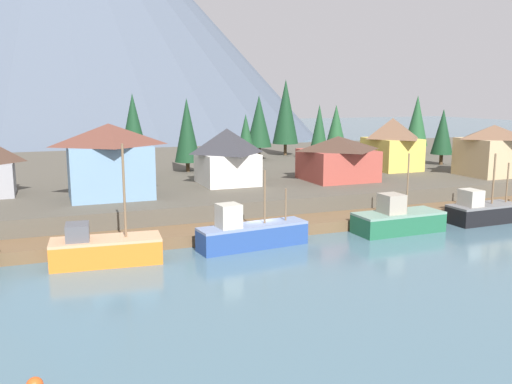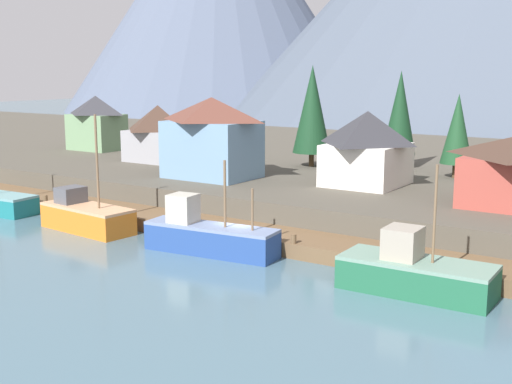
{
  "view_description": "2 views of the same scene",
  "coord_description": "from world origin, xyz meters",
  "views": [
    {
      "loc": [
        -16.45,
        -41.73,
        12.15
      ],
      "look_at": [
        0.46,
        1.56,
        3.9
      ],
      "focal_mm": 38.38,
      "sensor_mm": 36.0,
      "label": 1
    },
    {
      "loc": [
        24.55,
        -34.89,
        11.81
      ],
      "look_at": [
        0.34,
        1.38,
        3.77
      ],
      "focal_mm": 46.27,
      "sensor_mm": 36.0,
      "label": 2
    }
  ],
  "objects": [
    {
      "name": "dock",
      "position": [
        0.0,
        1.99,
        0.5
      ],
      "size": [
        80.0,
        4.0,
        1.6
      ],
      "color": "brown",
      "rests_on": "ground_plane"
    },
    {
      "name": "house_white",
      "position": [
        2.26,
        14.9,
        5.62
      ],
      "size": [
        6.08,
        6.76,
        6.08
      ],
      "color": "silver",
      "rests_on": "shoreline_bank"
    },
    {
      "name": "conifer_mid_right",
      "position": [
        0.64,
        25.97,
        7.78
      ],
      "size": [
        3.23,
        3.23,
        9.33
      ],
      "color": "#4C3823",
      "rests_on": "shoreline_bank"
    },
    {
      "name": "conifer_back_right",
      "position": [
        7.3,
        22.58,
        6.8
      ],
      "size": [
        2.8,
        2.8,
        7.37
      ],
      "color": "#4C3823",
      "rests_on": "shoreline_bank"
    },
    {
      "name": "fishing_boat_blue",
      "position": [
        -1.35,
        -1.78,
        1.18
      ],
      "size": [
        9.3,
        3.27,
        6.23
      ],
      "rotation": [
        0.0,
        0.0,
        0.11
      ],
      "color": "navy",
      "rests_on": "ground_plane"
    },
    {
      "name": "house_blue",
      "position": [
        -10.65,
        10.9,
        6.1
      ],
      "size": [
        7.88,
        5.82,
        7.05
      ],
      "color": "#6689A8",
      "rests_on": "shoreline_bank"
    },
    {
      "name": "shoreline_bank",
      "position": [
        0.0,
        32.0,
        1.25
      ],
      "size": [
        400.0,
        56.0,
        2.5
      ],
      "primitive_type": "cube",
      "color": "#4C473D",
      "rests_on": "ground_plane"
    },
    {
      "name": "fishing_boat_green",
      "position": [
        12.76,
        -1.84,
        1.12
      ],
      "size": [
        8.22,
        3.36,
        7.07
      ],
      "rotation": [
        0.0,
        0.0,
        0.02
      ],
      "color": "#1E5B3D",
      "rests_on": "ground_plane"
    },
    {
      "name": "house_green",
      "position": [
        -34.77,
        19.82,
        5.77
      ],
      "size": [
        6.42,
        4.59,
        6.4
      ],
      "color": "#6B8E66",
      "rests_on": "shoreline_bank"
    },
    {
      "name": "house_grey",
      "position": [
        -22.02,
        16.53,
        5.47
      ],
      "size": [
        5.83,
        5.69,
        5.81
      ],
      "color": "gray",
      "rests_on": "shoreline_bank"
    },
    {
      "name": "conifer_far_left",
      "position": [
        -6.7,
        21.77,
        8.11
      ],
      "size": [
        3.74,
        3.74,
        9.87
      ],
      "color": "#4C3823",
      "rests_on": "shoreline_bank"
    },
    {
      "name": "fishing_boat_orange",
      "position": [
        -12.76,
        -1.9,
        1.1
      ],
      "size": [
        8.05,
        3.53,
        8.74
      ],
      "rotation": [
        0.0,
        0.0,
        -0.09
      ],
      "color": "#CC6B1E",
      "rests_on": "ground_plane"
    },
    {
      "name": "ground_plane",
      "position": [
        0.0,
        20.0,
        -0.5
      ],
      "size": [
        400.0,
        400.0,
        1.0
      ],
      "primitive_type": "cube",
      "color": "#476675"
    }
  ]
}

